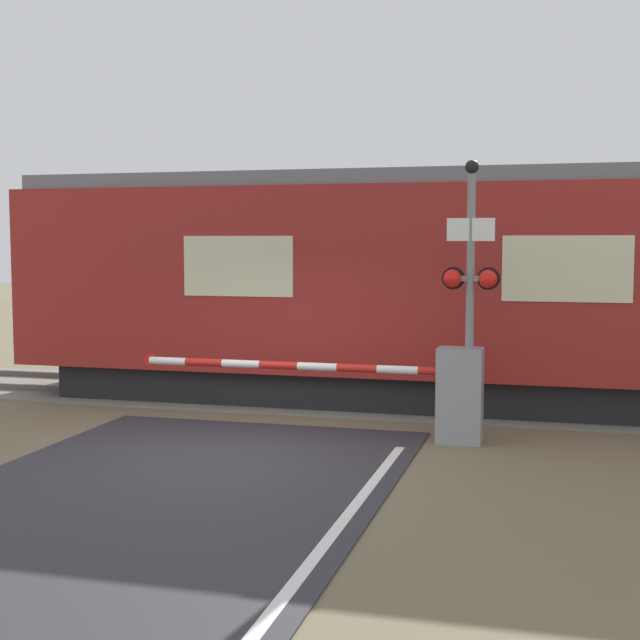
% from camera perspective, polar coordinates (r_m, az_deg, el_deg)
% --- Properties ---
extents(ground_plane, '(80.00, 80.00, 0.00)m').
position_cam_1_polar(ground_plane, '(11.38, -6.40, -8.68)').
color(ground_plane, '#6B6047').
extents(track_bed, '(36.00, 3.20, 0.13)m').
position_cam_1_polar(track_bed, '(15.42, -0.45, -4.92)').
color(track_bed, slate).
rests_on(track_bed, ground_plane).
extents(train, '(18.15, 2.89, 3.81)m').
position_cam_1_polar(train, '(14.65, 15.44, 1.95)').
color(train, black).
rests_on(train, ground_plane).
extents(crossing_barrier, '(4.92, 0.44, 1.28)m').
position_cam_1_polar(crossing_barrier, '(12.14, 7.43, -4.51)').
color(crossing_barrier, gray).
rests_on(crossing_barrier, ground_plane).
extents(signal_post, '(0.76, 0.26, 3.75)m').
position_cam_1_polar(signal_post, '(11.86, 9.59, 2.27)').
color(signal_post, gray).
rests_on(signal_post, ground_plane).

